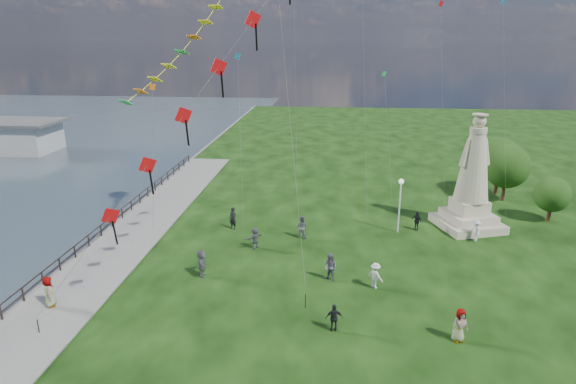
# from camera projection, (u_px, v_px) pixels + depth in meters

# --- Properties ---
(waterfront) EXTENTS (200.00, 200.00, 1.51)m
(waterfront) POSITION_uv_depth(u_px,v_px,m) (97.00, 254.00, 35.34)
(waterfront) COLOR #313F4A
(waterfront) RESTS_ON ground
(statue) EXTENTS (5.88, 5.88, 9.48)m
(statue) POSITION_uv_depth(u_px,v_px,m) (472.00, 186.00, 39.21)
(statue) COLOR tan
(statue) RESTS_ON ground
(lamppost) EXTENTS (0.42, 0.42, 4.52)m
(lamppost) POSITION_uv_depth(u_px,v_px,m) (400.00, 194.00, 38.26)
(lamppost) COLOR silver
(lamppost) RESTS_ON ground
(tree_row) EXTENTS (5.79, 11.17, 5.72)m
(tree_row) POSITION_uv_depth(u_px,v_px,m) (509.00, 167.00, 46.06)
(tree_row) COLOR #382314
(tree_row) RESTS_ON ground
(person_1) EXTENTS (1.09, 1.02, 1.92)m
(person_1) POSITION_uv_depth(u_px,v_px,m) (330.00, 268.00, 31.05)
(person_1) COLOR #595960
(person_1) RESTS_ON ground
(person_2) EXTENTS (1.21, 1.14, 1.71)m
(person_2) POSITION_uv_depth(u_px,v_px,m) (375.00, 276.00, 30.23)
(person_2) COLOR silver
(person_2) RESTS_ON ground
(person_3) EXTENTS (0.99, 0.60, 1.59)m
(person_3) POSITION_uv_depth(u_px,v_px,m) (334.00, 318.00, 25.75)
(person_3) COLOR black
(person_3) RESTS_ON ground
(person_4) EXTENTS (1.04, 0.82, 1.85)m
(person_4) POSITION_uv_depth(u_px,v_px,m) (460.00, 325.00, 24.86)
(person_4) COLOR #595960
(person_4) RESTS_ON ground
(person_5) EXTENTS (1.17, 1.87, 1.88)m
(person_5) POSITION_uv_depth(u_px,v_px,m) (202.00, 263.00, 31.73)
(person_5) COLOR #595960
(person_5) RESTS_ON ground
(person_6) EXTENTS (0.81, 0.69, 1.88)m
(person_6) POSITION_uv_depth(u_px,v_px,m) (233.00, 218.00, 39.60)
(person_6) COLOR black
(person_6) RESTS_ON ground
(person_7) EXTENTS (1.02, 0.79, 1.86)m
(person_7) POSITION_uv_depth(u_px,v_px,m) (302.00, 227.00, 37.86)
(person_7) COLOR #595960
(person_7) RESTS_ON ground
(person_8) EXTENTS (0.79, 1.22, 1.74)m
(person_8) POSITION_uv_depth(u_px,v_px,m) (476.00, 230.00, 37.29)
(person_8) COLOR silver
(person_8) RESTS_ON ground
(person_9) EXTENTS (0.99, 1.05, 1.63)m
(person_9) POSITION_uv_depth(u_px,v_px,m) (417.00, 221.00, 39.44)
(person_9) COLOR black
(person_9) RESTS_ON ground
(person_10) EXTENTS (0.91, 1.07, 1.87)m
(person_10) POSITION_uv_depth(u_px,v_px,m) (49.00, 293.00, 27.97)
(person_10) COLOR #595960
(person_10) RESTS_ON ground
(person_11) EXTENTS (1.51, 1.63, 1.68)m
(person_11) POSITION_uv_depth(u_px,v_px,m) (255.00, 238.00, 35.96)
(person_11) COLOR #595960
(person_11) RESTS_ON ground
(red_kite_train) EXTENTS (12.90, 9.35, 19.14)m
(red_kite_train) POSITION_uv_depth(u_px,v_px,m) (198.00, 99.00, 26.70)
(red_kite_train) COLOR black
(red_kite_train) RESTS_ON ground
(small_kites) EXTENTS (30.75, 15.44, 26.44)m
(small_kites) POSITION_uv_depth(u_px,v_px,m) (344.00, 55.00, 43.21)
(small_kites) COLOR #156182
(small_kites) RESTS_ON ground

